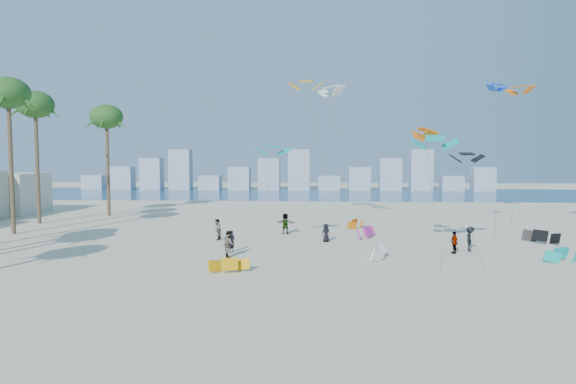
{
  "coord_description": "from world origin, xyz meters",
  "views": [
    {
      "loc": [
        5.17,
        -20.74,
        7.23
      ],
      "look_at": [
        3.0,
        16.0,
        4.5
      ],
      "focal_mm": 31.11,
      "sensor_mm": 36.0,
      "label": 1
    }
  ],
  "objects": [
    {
      "name": "ground",
      "position": [
        0.0,
        0.0,
        0.0
      ],
      "size": [
        220.0,
        220.0,
        0.0
      ],
      "primitive_type": "plane",
      "color": "beige",
      "rests_on": "ground"
    },
    {
      "name": "ocean",
      "position": [
        0.0,
        72.0,
        0.01
      ],
      "size": [
        220.0,
        220.0,
        0.0
      ],
      "primitive_type": "plane",
      "color": "navy",
      "rests_on": "ground"
    },
    {
      "name": "kitesurfer_near",
      "position": [
        -1.15,
        15.6,
        0.82
      ],
      "size": [
        0.62,
        0.71,
        1.65
      ],
      "primitive_type": "imported",
      "rotation": [
        0.0,
        0.0,
        1.12
      ],
      "color": "black",
      "rests_on": "ground"
    },
    {
      "name": "kitesurfer_mid",
      "position": [
        -1.06,
        13.86,
        0.94
      ],
      "size": [
        0.98,
        1.1,
        1.88
      ],
      "primitive_type": "imported",
      "rotation": [
        0.0,
        0.0,
        1.92
      ],
      "color": "gray",
      "rests_on": "ground"
    },
    {
      "name": "kitesurfers_far",
      "position": [
        8.6,
        20.86,
        0.9
      ],
      "size": [
        33.11,
        9.47,
        1.91
      ],
      "color": "black",
      "rests_on": "ground"
    },
    {
      "name": "grounded_kites",
      "position": [
        13.18,
        18.3,
        0.45
      ],
      "size": [
        26.57,
        21.66,
        0.98
      ],
      "color": "orange",
      "rests_on": "ground"
    },
    {
      "name": "flying_kites",
      "position": [
        14.66,
        23.73,
        11.16
      ],
      "size": [
        33.33,
        31.39,
        15.41
      ],
      "color": "#0DA6A5",
      "rests_on": "ground"
    },
    {
      "name": "distant_skyline",
      "position": [
        -1.19,
        82.0,
        3.09
      ],
      "size": [
        85.0,
        3.0,
        8.4
      ],
      "color": "#9EADBF",
      "rests_on": "ground"
    }
  ]
}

